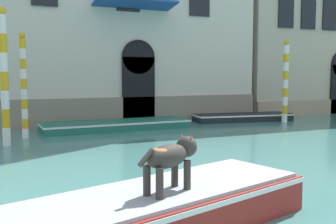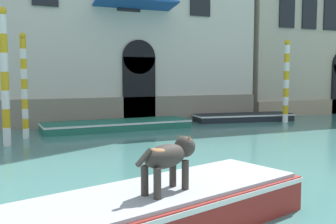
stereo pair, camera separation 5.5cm
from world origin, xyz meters
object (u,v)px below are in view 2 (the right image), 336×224
(mooring_pole_1, at_px, (5,77))
(mooring_pole_0, at_px, (286,81))
(mooring_pole_4, at_px, (24,85))
(boat_moored_near_palazzo, at_px, (117,125))
(boat_moored_far, at_px, (243,117))
(dog_on_deck, at_px, (169,156))

(mooring_pole_1, bearing_deg, mooring_pole_0, 6.93)
(mooring_pole_1, xyz_separation_m, mooring_pole_4, (0.68, 1.42, -0.34))
(boat_moored_near_palazzo, xyz_separation_m, mooring_pole_4, (-3.86, -0.98, 1.80))
(boat_moored_near_palazzo, bearing_deg, mooring_pole_0, -7.27)
(boat_moored_far, relative_size, mooring_pole_4, 1.34)
(boat_moored_near_palazzo, xyz_separation_m, boat_moored_far, (6.92, 0.53, 0.00))
(mooring_pole_4, bearing_deg, boat_moored_far, 7.97)
(mooring_pole_1, relative_size, mooring_pole_4, 1.17)
(boat_moored_far, distance_m, mooring_pole_1, 12.02)
(dog_on_deck, relative_size, mooring_pole_4, 0.29)
(mooring_pole_0, distance_m, mooring_pole_1, 13.17)
(dog_on_deck, height_order, boat_moored_near_palazzo, dog_on_deck)
(dog_on_deck, bearing_deg, boat_moored_near_palazzo, 52.04)
(dog_on_deck, height_order, mooring_pole_4, mooring_pole_4)
(dog_on_deck, bearing_deg, mooring_pole_1, 77.35)
(mooring_pole_1, bearing_deg, boat_moored_near_palazzo, 27.90)
(mooring_pole_0, bearing_deg, mooring_pole_4, -179.24)
(dog_on_deck, height_order, boat_moored_far, dog_on_deck)
(dog_on_deck, distance_m, boat_moored_near_palazzo, 11.68)
(boat_moored_near_palazzo, distance_m, mooring_pole_1, 5.56)
(mooring_pole_4, bearing_deg, mooring_pole_1, -115.46)
(boat_moored_far, bearing_deg, mooring_pole_1, -157.84)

